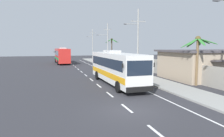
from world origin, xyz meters
name	(u,v)px	position (x,y,z in m)	size (l,w,h in m)	color
ground_plane	(130,111)	(0.00, 0.00, 0.00)	(160.00, 160.00, 0.00)	#303035
sidewalk_kerb	(152,80)	(6.80, 10.00, 0.07)	(3.20, 90.00, 0.14)	#999993
lane_markings	(105,76)	(2.29, 14.96, 0.00)	(3.78, 71.80, 0.01)	white
boundary_wall	(163,68)	(10.60, 14.00, 1.05)	(0.24, 60.00, 2.11)	#9E998E
coach_bus_foreground	(116,67)	(2.02, 9.27, 1.89)	(3.05, 12.05, 3.63)	white
coach_bus_far_lane	(62,55)	(-2.03, 38.47, 1.98)	(3.33, 11.29, 3.80)	red
motorcycle_beside_bus	(109,69)	(3.60, 17.69, 0.66)	(0.56, 1.96, 1.62)	black
pedestrian_near_kerb	(123,67)	(5.83, 17.48, 0.98)	(0.36, 0.36, 1.61)	#2D7A47
utility_pole_mid	(137,39)	(8.52, 18.52, 5.24)	(3.63, 0.24, 9.86)	#9E9E99
utility_pole_far	(107,42)	(8.64, 36.99, 5.06)	(3.60, 0.24, 9.60)	#9E9E99
utility_pole_distant	(92,43)	(8.64, 55.46, 5.09)	(2.93, 0.24, 9.61)	#9E9E99
palm_nearest	(112,45)	(10.52, 39.52, 4.53)	(3.58, 3.71, 6.11)	brown
palm_second	(198,48)	(9.76, 5.98, 3.93)	(3.69, 3.56, 5.12)	brown
roadside_building	(222,64)	(16.64, 9.77, 1.82)	(15.55, 8.34, 3.62)	tan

